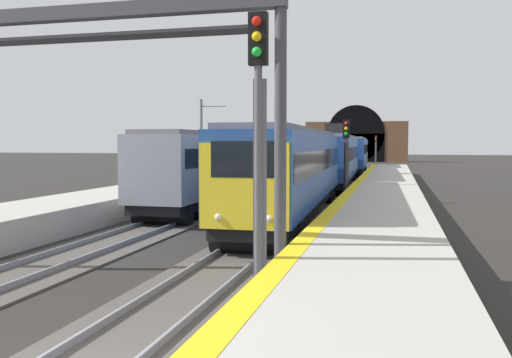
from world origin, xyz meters
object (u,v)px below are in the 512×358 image
(train_adjacent_platform, at_px, (267,158))
(railway_signal_mid, at_px, (346,152))
(railway_signal_near, at_px, (258,134))
(catenary_mast_near, at_px, (202,141))
(train_main_approaching, at_px, (336,158))
(railway_signal_far, at_px, (376,148))
(overhead_signal_gantry, at_px, (111,71))

(train_adjacent_platform, height_order, railway_signal_mid, train_adjacent_platform)
(railway_signal_near, bearing_deg, railway_signal_mid, -180.00)
(railway_signal_near, xyz_separation_m, railway_signal_mid, (20.75, 0.00, -0.71))
(catenary_mast_near, bearing_deg, train_main_approaching, -89.39)
(railway_signal_far, height_order, overhead_signal_gantry, overhead_signal_gantry)
(overhead_signal_gantry, bearing_deg, train_main_approaching, -4.61)
(railway_signal_far, relative_size, catenary_mast_near, 0.64)
(railway_signal_mid, bearing_deg, railway_signal_far, -180.00)
(overhead_signal_gantry, xyz_separation_m, catenary_mast_near, (30.35, 8.56, -1.61))
(catenary_mast_near, bearing_deg, overhead_signal_gantry, -164.25)
(railway_signal_mid, bearing_deg, overhead_signal_gantry, -12.44)
(train_adjacent_platform, bearing_deg, catenary_mast_near, 67.95)
(train_main_approaching, distance_m, overhead_signal_gantry, 30.71)
(train_adjacent_platform, distance_m, railway_signal_far, 42.36)
(train_main_approaching, height_order, railway_signal_near, railway_signal_near)
(railway_signal_mid, bearing_deg, railway_signal_near, 0.00)
(railway_signal_near, bearing_deg, train_main_approaching, -176.87)
(railway_signal_mid, distance_m, overhead_signal_gantry, 19.69)
(railway_signal_mid, distance_m, railway_signal_far, 50.63)
(train_adjacent_platform, xyz_separation_m, railway_signal_mid, (-8.80, -6.67, 0.61))
(railway_signal_far, relative_size, overhead_signal_gantry, 0.51)
(train_adjacent_platform, xyz_separation_m, overhead_signal_gantry, (-27.89, -2.45, 2.95))
(train_adjacent_platform, distance_m, railway_signal_near, 30.32)
(railway_signal_mid, bearing_deg, catenary_mast_near, -131.39)
(railway_signal_far, distance_m, catenary_mast_near, 41.40)
(catenary_mast_near, bearing_deg, railway_signal_near, -158.25)
(railway_signal_near, xyz_separation_m, overhead_signal_gantry, (1.66, 4.21, 1.62))
(train_adjacent_platform, relative_size, overhead_signal_gantry, 4.55)
(catenary_mast_near, bearing_deg, railway_signal_mid, -131.39)
(train_adjacent_platform, height_order, catenary_mast_near, catenary_mast_near)
(train_adjacent_platform, relative_size, railway_signal_far, 8.99)
(train_main_approaching, bearing_deg, train_adjacent_platform, -63.94)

